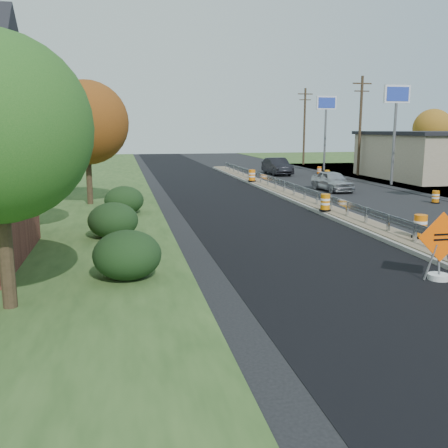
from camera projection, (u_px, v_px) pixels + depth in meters
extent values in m
plane|color=black|center=(365.00, 227.00, 23.28)|extent=(140.00, 140.00, 0.00)
cube|color=black|center=(229.00, 200.00, 32.03)|extent=(7.20, 120.00, 0.01)
cube|color=gray|center=(304.00, 201.00, 30.96)|extent=(1.60, 55.00, 0.18)
cube|color=brown|center=(305.00, 199.00, 30.94)|extent=(1.25, 55.00, 0.05)
cube|color=silver|center=(448.00, 244.00, 17.40)|extent=(0.10, 0.15, 0.70)
cube|color=silver|center=(415.00, 232.00, 19.32)|extent=(0.10, 0.15, 0.70)
cube|color=silver|center=(388.00, 223.00, 21.25)|extent=(0.10, 0.15, 0.70)
cube|color=silver|center=(366.00, 215.00, 23.17)|extent=(0.10, 0.15, 0.70)
cube|color=silver|center=(347.00, 208.00, 25.09)|extent=(0.10, 0.15, 0.70)
cube|color=silver|center=(331.00, 203.00, 27.02)|extent=(0.10, 0.15, 0.70)
cube|color=silver|center=(317.00, 198.00, 28.94)|extent=(0.10, 0.15, 0.70)
cube|color=silver|center=(305.00, 193.00, 30.86)|extent=(0.10, 0.15, 0.70)
cube|color=silver|center=(294.00, 190.00, 32.79)|extent=(0.10, 0.15, 0.70)
cube|color=silver|center=(284.00, 186.00, 34.71)|extent=(0.10, 0.15, 0.70)
cube|color=silver|center=(276.00, 183.00, 36.64)|extent=(0.10, 0.15, 0.70)
cube|color=silver|center=(268.00, 180.00, 38.56)|extent=(0.10, 0.15, 0.70)
cube|color=silver|center=(261.00, 178.00, 40.48)|extent=(0.10, 0.15, 0.70)
cube|color=silver|center=(254.00, 176.00, 42.41)|extent=(0.10, 0.15, 0.70)
cube|color=silver|center=(249.00, 174.00, 44.33)|extent=(0.10, 0.15, 0.70)
cube|color=silver|center=(243.00, 172.00, 46.26)|extent=(0.10, 0.15, 0.70)
cube|color=silver|center=(238.00, 170.00, 48.18)|extent=(0.10, 0.15, 0.70)
cube|color=silver|center=(234.00, 168.00, 50.10)|extent=(0.10, 0.15, 0.70)
cube|color=silver|center=(230.00, 167.00, 52.03)|extent=(0.10, 0.15, 0.70)
cube|color=silver|center=(226.00, 166.00, 53.95)|extent=(0.10, 0.15, 0.70)
cube|color=silver|center=(299.00, 188.00, 31.79)|extent=(0.04, 46.00, 0.34)
cube|color=silver|center=(299.00, 190.00, 31.80)|extent=(0.06, 46.00, 0.03)
cube|color=silver|center=(299.00, 187.00, 31.77)|extent=(0.06, 46.00, 0.03)
cube|color=black|center=(385.00, 162.00, 44.60)|extent=(0.08, 7.20, 2.20)
cylinder|color=slate|center=(394.00, 143.00, 40.10)|extent=(0.22, 0.22, 6.80)
cube|color=white|center=(397.00, 94.00, 39.38)|extent=(2.20, 0.25, 1.40)
cube|color=#263FB2|center=(397.00, 94.00, 39.38)|extent=(1.90, 0.30, 1.10)
cylinder|color=slate|center=(325.00, 139.00, 53.57)|extent=(0.22, 0.22, 6.80)
cube|color=white|center=(326.00, 103.00, 52.85)|extent=(2.20, 0.25, 1.40)
cube|color=#263FB2|center=(326.00, 103.00, 52.85)|extent=(1.90, 0.30, 1.10)
cylinder|color=#473523|center=(360.00, 127.00, 47.75)|extent=(0.26, 0.26, 9.40)
cube|color=#473523|center=(362.00, 83.00, 46.99)|extent=(1.90, 0.12, 0.12)
cube|color=#473523|center=(362.00, 91.00, 47.12)|extent=(1.50, 0.10, 0.10)
cylinder|color=#473523|center=(304.00, 127.00, 62.18)|extent=(0.26, 0.26, 9.40)
cube|color=#473523|center=(305.00, 94.00, 61.42)|extent=(1.90, 0.12, 0.12)
cube|color=#473523|center=(305.00, 100.00, 61.55)|extent=(1.50, 0.10, 0.10)
ellipsoid|color=black|center=(127.00, 255.00, 15.19)|extent=(2.09, 2.09, 1.52)
ellipsoid|color=black|center=(113.00, 220.00, 20.86)|extent=(2.09, 2.09, 1.52)
ellipsoid|color=black|center=(124.00, 200.00, 26.73)|extent=(2.09, 2.09, 1.52)
cylinder|color=#473523|center=(6.00, 250.00, 12.53)|extent=(0.36, 0.36, 3.08)
cylinder|color=#473523|center=(32.00, 203.00, 21.99)|extent=(0.36, 0.36, 2.64)
sphere|color=#A77123|center=(28.00, 144.00, 21.50)|extent=(3.96, 3.96, 3.96)
cylinder|color=#473523|center=(89.00, 177.00, 30.02)|extent=(0.36, 0.36, 3.30)
sphere|color=#914A19|center=(86.00, 123.00, 29.41)|extent=(4.95, 4.95, 4.95)
cylinder|color=#473523|center=(54.00, 171.00, 37.16)|extent=(0.36, 0.36, 2.86)
sphere|color=#1F531B|center=(52.00, 133.00, 36.64)|extent=(4.29, 4.29, 4.29)
cylinder|color=#473523|center=(431.00, 153.00, 60.83)|extent=(0.36, 0.36, 3.08)
sphere|color=#A77123|center=(433.00, 128.00, 60.26)|extent=(4.62, 4.62, 4.62)
cylinder|color=white|center=(438.00, 277.00, 15.19)|extent=(0.64, 0.64, 0.18)
cube|color=slate|center=(430.00, 262.00, 15.04)|extent=(0.38, 0.05, 1.10)
cube|color=slate|center=(439.00, 261.00, 15.16)|extent=(0.05, 0.28, 1.12)
cube|color=#F35304|center=(442.00, 237.00, 14.96)|extent=(1.53, 0.06, 1.53)
cube|color=black|center=(443.00, 235.00, 14.92)|extent=(0.55, 0.02, 0.06)
cube|color=black|center=(442.00, 240.00, 14.95)|extent=(0.55, 0.02, 0.06)
cylinder|color=black|center=(419.00, 237.00, 19.99)|extent=(0.64, 0.64, 0.08)
cylinder|color=orange|center=(420.00, 226.00, 19.91)|extent=(0.51, 0.51, 0.89)
cylinder|color=white|center=(421.00, 222.00, 19.88)|extent=(0.52, 0.52, 0.12)
cylinder|color=white|center=(420.00, 228.00, 19.93)|extent=(0.52, 0.52, 0.12)
cylinder|color=black|center=(325.00, 210.00, 26.49)|extent=(0.61, 0.61, 0.08)
cylinder|color=orange|center=(325.00, 202.00, 26.41)|extent=(0.49, 0.49, 0.86)
cylinder|color=white|center=(325.00, 199.00, 26.38)|extent=(0.51, 0.51, 0.11)
cylinder|color=white|center=(325.00, 204.00, 26.42)|extent=(0.51, 0.51, 0.11)
cylinder|color=black|center=(252.00, 181.00, 41.14)|extent=(0.66, 0.66, 0.09)
cylinder|color=orange|center=(252.00, 175.00, 41.05)|extent=(0.53, 0.53, 0.92)
cylinder|color=white|center=(252.00, 173.00, 41.02)|extent=(0.54, 0.54, 0.12)
cylinder|color=white|center=(252.00, 176.00, 41.07)|extent=(0.54, 0.54, 0.12)
cylinder|color=black|center=(435.00, 203.00, 30.78)|extent=(0.53, 0.53, 0.07)
cylinder|color=#D56908|center=(436.00, 197.00, 30.71)|extent=(0.42, 0.42, 0.74)
cylinder|color=white|center=(436.00, 195.00, 30.68)|extent=(0.44, 0.44, 0.10)
cylinder|color=white|center=(436.00, 198.00, 30.72)|extent=(0.44, 0.44, 0.10)
cylinder|color=black|center=(327.00, 179.00, 45.36)|extent=(0.56, 0.56, 0.07)
cylinder|color=orange|center=(327.00, 174.00, 45.28)|extent=(0.45, 0.45, 0.78)
cylinder|color=white|center=(327.00, 173.00, 45.26)|extent=(0.46, 0.46, 0.10)
cylinder|color=white|center=(327.00, 175.00, 45.30)|extent=(0.46, 0.46, 0.10)
cylinder|color=black|center=(319.00, 174.00, 50.00)|extent=(0.53, 0.53, 0.07)
cylinder|color=#F2600A|center=(319.00, 170.00, 49.93)|extent=(0.43, 0.43, 0.74)
cylinder|color=white|center=(319.00, 169.00, 49.90)|extent=(0.44, 0.44, 0.10)
cylinder|color=white|center=(319.00, 171.00, 49.94)|extent=(0.44, 0.44, 0.10)
imported|color=#B2B3B7|center=(332.00, 181.00, 36.68)|extent=(2.04, 4.44, 1.48)
imported|color=black|center=(277.00, 166.00, 49.58)|extent=(1.90, 5.10, 1.66)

